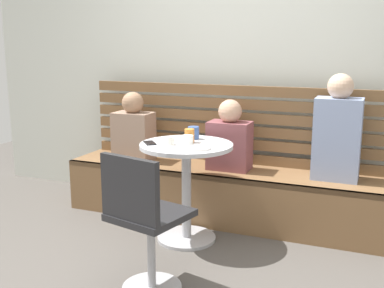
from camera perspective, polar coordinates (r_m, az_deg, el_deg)
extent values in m
plane|color=#514C47|center=(3.01, -3.87, -16.74)|extent=(8.00, 8.00, 0.00)
cube|color=silver|center=(4.17, 6.03, 12.04)|extent=(5.20, 0.10, 2.90)
cube|color=brown|center=(3.94, 3.82, -6.09)|extent=(2.70, 0.52, 0.44)
cube|color=brown|center=(3.67, 2.67, -4.21)|extent=(2.70, 0.04, 0.04)
cube|color=brown|center=(4.09, 4.94, -1.61)|extent=(2.65, 0.04, 0.09)
cube|color=brown|center=(4.06, 4.98, 0.13)|extent=(2.65, 0.04, 0.09)
cube|color=brown|center=(4.04, 5.01, 1.70)|extent=(2.65, 0.04, 0.09)
cube|color=brown|center=(4.02, 5.04, 3.29)|extent=(2.65, 0.04, 0.09)
cube|color=brown|center=(4.01, 5.07, 4.89)|extent=(2.65, 0.04, 0.09)
cube|color=brown|center=(3.99, 5.10, 6.51)|extent=(2.65, 0.04, 0.09)
cylinder|color=#ADADB2|center=(3.62, -0.67, -11.31)|extent=(0.44, 0.44, 0.02)
cylinder|color=#ADADB2|center=(3.49, -0.68, -5.95)|extent=(0.07, 0.07, 0.69)
cylinder|color=silver|center=(3.40, -0.70, -0.20)|extent=(0.68, 0.68, 0.03)
cylinder|color=#ADADB2|center=(2.97, -4.88, -16.92)|extent=(0.36, 0.36, 0.02)
cylinder|color=#ADADB2|center=(2.88, -4.96, -13.13)|extent=(0.05, 0.05, 0.45)
cube|color=#232326|center=(2.78, -5.06, -8.56)|extent=(0.48, 0.48, 0.04)
cube|color=#232326|center=(2.60, -7.60, -5.46)|extent=(0.40, 0.13, 0.36)
cube|color=#8C9EC6|center=(3.68, 17.21, 0.57)|extent=(0.34, 0.22, 0.62)
sphere|color=#DBB293|center=(3.62, 17.60, 6.70)|extent=(0.19, 0.19, 0.19)
cube|color=brown|center=(3.83, 4.58, -0.19)|extent=(0.34, 0.22, 0.39)
sphere|color=tan|center=(3.78, 4.65, 3.99)|extent=(0.19, 0.19, 0.19)
cube|color=#9E7F6B|center=(4.17, -7.10, 0.95)|extent=(0.34, 0.22, 0.42)
sphere|color=#A37A5B|center=(4.12, -7.21, 4.99)|extent=(0.19, 0.19, 0.19)
cylinder|color=silver|center=(3.36, -2.62, 0.37)|extent=(0.06, 0.06, 0.05)
cylinder|color=orange|center=(3.43, -0.31, 1.02)|extent=(0.07, 0.07, 0.10)
cylinder|color=white|center=(3.35, -0.53, 0.48)|extent=(0.08, 0.08, 0.07)
cylinder|color=#3D5B9E|center=(3.55, 0.18, 1.37)|extent=(0.08, 0.08, 0.09)
cylinder|color=white|center=(3.22, 0.78, -0.50)|extent=(0.17, 0.17, 0.01)
cube|color=black|center=(3.41, -5.17, 0.13)|extent=(0.14, 0.15, 0.01)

